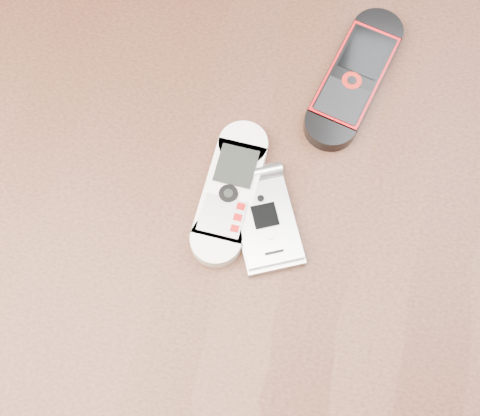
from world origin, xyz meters
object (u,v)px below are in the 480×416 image
Objects in this scene: nokia_white at (230,192)px; motorola_razr at (265,221)px; table at (235,247)px; nokia_black_red at (355,77)px.

nokia_white and motorola_razr have the same top height.
motorola_razr reaches higher than table.
nokia_white reaches higher than table.
nokia_white is at bearing 116.60° from table.
nokia_black_red is at bearing 46.50° from motorola_razr.
nokia_black_red is 0.17m from motorola_razr.
motorola_razr is at bearing -12.59° from table.
nokia_black_red is at bearing 61.57° from table.
nokia_white is (-0.01, 0.01, 0.11)m from table.
nokia_black_red is at bearing 59.48° from nokia_white.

